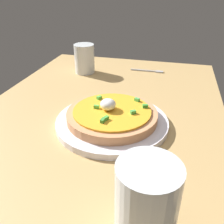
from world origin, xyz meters
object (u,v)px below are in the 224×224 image
object	(u,v)px
plate	(112,122)
cup_near	(146,208)
pizza	(112,114)
fork	(150,71)
cup_far	(85,60)

from	to	relation	value
plate	cup_near	world-z (taller)	cup_near
plate	pizza	distance (cm)	2.12
plate	fork	xyz separation A→B (cm)	(40.02, -4.54, -0.54)
pizza	fork	xyz separation A→B (cm)	(40.02, -4.56, -2.66)
pizza	cup_far	xyz separation A→B (cm)	(33.32, 18.78, 1.66)
plate	cup_far	bearing A→B (deg)	29.44
fork	cup_near	bearing A→B (deg)	-84.34
pizza	cup_far	distance (cm)	38.29
plate	cup_far	size ratio (longest dim) A/B	2.61
cup_near	fork	bearing A→B (deg)	5.93
plate	pizza	world-z (taller)	pizza
plate	pizza	bearing A→B (deg)	82.08
cup_far	fork	distance (cm)	24.67
fork	pizza	bearing A→B (deg)	-96.77
cup_near	cup_far	xyz separation A→B (cm)	(61.03, 30.38, -1.41)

